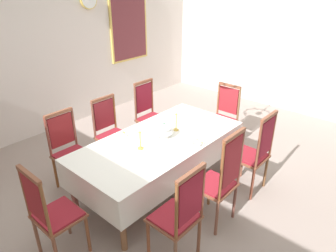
% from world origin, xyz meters
% --- Properties ---
extents(ground, '(7.75, 5.68, 0.04)m').
position_xyz_m(ground, '(0.00, 0.00, -0.02)').
color(ground, gray).
extents(back_wall, '(7.75, 0.08, 3.20)m').
position_xyz_m(back_wall, '(0.00, 2.88, 1.60)').
color(back_wall, silver).
rests_on(back_wall, ground).
extents(right_wall, '(0.08, 5.68, 3.20)m').
position_xyz_m(right_wall, '(3.92, 0.00, 1.60)').
color(right_wall, silver).
rests_on(right_wall, ground).
extents(dining_table, '(2.29, 1.10, 0.76)m').
position_xyz_m(dining_table, '(0.00, 0.07, 0.68)').
color(dining_table, brown).
rests_on(dining_table, ground).
extents(tablecloth, '(2.31, 1.12, 0.37)m').
position_xyz_m(tablecloth, '(0.00, 0.07, 0.67)').
color(tablecloth, white).
rests_on(tablecloth, dining_table).
extents(chair_south_a, '(0.44, 0.42, 1.13)m').
position_xyz_m(chair_south_a, '(-0.75, -0.88, 0.58)').
color(chair_south_a, brown).
rests_on(chair_south_a, ground).
extents(chair_north_a, '(0.44, 0.42, 1.08)m').
position_xyz_m(chair_north_a, '(-0.75, 1.02, 0.57)').
color(chair_north_a, brown).
rests_on(chair_north_a, ground).
extents(chair_south_b, '(0.44, 0.42, 1.22)m').
position_xyz_m(chair_south_b, '(-0.04, -0.89, 0.61)').
color(chair_south_b, brown).
rests_on(chair_south_b, ground).
extents(chair_north_b, '(0.44, 0.42, 1.08)m').
position_xyz_m(chair_north_b, '(-0.04, 1.02, 0.57)').
color(chair_north_b, brown).
rests_on(chair_north_b, ground).
extents(chair_south_c, '(0.44, 0.42, 1.15)m').
position_xyz_m(chair_south_c, '(0.79, -0.88, 0.59)').
color(chair_south_c, brown).
rests_on(chair_south_c, ground).
extents(chair_north_c, '(0.44, 0.42, 1.12)m').
position_xyz_m(chair_north_c, '(0.79, 1.02, 0.58)').
color(chair_north_c, brown).
rests_on(chair_north_c, ground).
extents(chair_head_west, '(0.42, 0.44, 1.10)m').
position_xyz_m(chair_head_west, '(-1.55, 0.07, 0.57)').
color(chair_head_west, brown).
rests_on(chair_head_west, ground).
extents(chair_head_east, '(0.42, 0.44, 1.08)m').
position_xyz_m(chair_head_east, '(1.55, 0.07, 0.57)').
color(chair_head_east, brown).
rests_on(chair_head_east, ground).
extents(soup_tureen, '(0.24, 0.24, 0.20)m').
position_xyz_m(soup_tureen, '(0.09, 0.07, 0.86)').
color(soup_tureen, silver).
rests_on(soup_tureen, tablecloth).
extents(candlestick_west, '(0.07, 0.07, 0.34)m').
position_xyz_m(candlestick_west, '(-0.33, 0.07, 0.90)').
color(candlestick_west, gold).
rests_on(candlestick_west, tablecloth).
extents(candlestick_east, '(0.07, 0.07, 0.36)m').
position_xyz_m(candlestick_east, '(0.33, 0.07, 0.90)').
color(candlestick_east, gold).
rests_on(candlestick_east, tablecloth).
extents(bowl_near_left, '(0.15, 0.15, 0.03)m').
position_xyz_m(bowl_near_left, '(-0.09, 0.51, 0.78)').
color(bowl_near_left, silver).
rests_on(bowl_near_left, tablecloth).
extents(bowl_near_right, '(0.15, 0.15, 0.03)m').
position_xyz_m(bowl_near_right, '(0.18, -0.37, 0.78)').
color(bowl_near_right, silver).
rests_on(bowl_near_right, tablecloth).
extents(spoon_primary, '(0.06, 0.17, 0.01)m').
position_xyz_m(spoon_primary, '(-0.19, 0.54, 0.76)').
color(spoon_primary, gold).
rests_on(spoon_primary, tablecloth).
extents(spoon_secondary, '(0.04, 0.18, 0.01)m').
position_xyz_m(spoon_secondary, '(0.29, -0.34, 0.76)').
color(spoon_secondary, gold).
rests_on(spoon_secondary, tablecloth).
extents(framed_painting, '(1.00, 0.05, 1.56)m').
position_xyz_m(framed_painting, '(2.03, 2.82, 1.75)').
color(framed_painting, '#D1B251').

